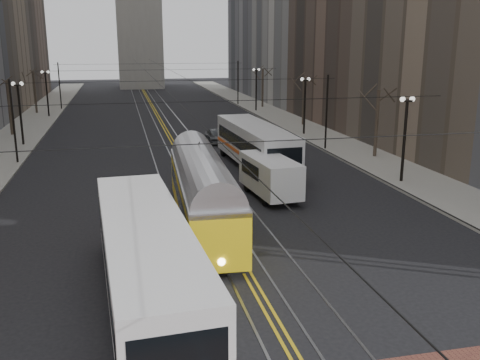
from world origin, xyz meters
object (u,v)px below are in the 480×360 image
streetcar (203,199)px  sedan_grey (216,136)px  sedan_silver (237,129)px  rear_bus (255,147)px  cargo_van (270,178)px  transit_bus (147,266)px

streetcar → sedan_grey: size_ratio=3.40×
streetcar → sedan_silver: (7.72, 27.10, -0.83)m
rear_bus → cargo_van: 7.75m
streetcar → cargo_van: streetcar is taller
cargo_van → sedan_silver: cargo_van is taller
streetcar → transit_bus: bearing=-109.1°
transit_bus → sedan_silver: bearing=69.3°
sedan_grey → sedan_silver: (2.82, 3.40, 0.07)m
transit_bus → rear_bus: (9.18, 20.58, -0.01)m
cargo_van → sedan_silver: size_ratio=1.25×
transit_bus → sedan_grey: bearing=72.2°
streetcar → sedan_silver: 28.19m
transit_bus → streetcar: size_ratio=1.01×
transit_bus → rear_bus: size_ratio=1.05×
sedan_silver → sedan_grey: bearing=-124.8°
transit_bus → rear_bus: 22.53m
rear_bus → sedan_grey: (-1.00, 11.37, -1.00)m
rear_bus → cargo_van: rear_bus is taller
sedan_grey → cargo_van: bearing=-90.8°
streetcar → cargo_van: bearing=46.2°
streetcar → rear_bus: bearing=67.0°
cargo_van → sedan_grey: bearing=84.3°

